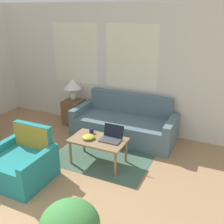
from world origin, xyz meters
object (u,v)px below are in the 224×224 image
Objects in this scene: snack_bowl at (88,137)px; couch at (125,125)px; coffee_table at (98,142)px; laptop at (112,137)px; table_lamp at (72,85)px; armchair at (23,164)px; cup_navy at (91,131)px.

couch is at bearing 81.09° from snack_bowl.
laptop is (0.21, 0.08, 0.11)m from coffee_table.
laptop reaches higher than snack_bowl.
couch is 1.46m from table_lamp.
armchair is at bearing -113.82° from couch.
table_lamp is 1.92m from laptop.
table_lamp is 1.56m from cup_navy.
couch reaches higher than snack_bowl.
laptop is 0.43m from cup_navy.
coffee_table is (0.85, 0.88, 0.14)m from armchair.
armchair is 2.55× the size of laptop.
laptop is at bearing 20.30° from snack_bowl.
laptop is (0.18, -1.02, 0.24)m from couch.
cup_navy is 0.22m from snack_bowl.
couch is at bearing 88.70° from coffee_table.
armchair is at bearing -78.65° from table_lamp.
armchair is (-0.87, -1.98, -0.01)m from couch.
laptop reaches higher than coffee_table.
coffee_table is at bearing 18.46° from snack_bowl.
couch is at bearing 75.58° from cup_navy.
laptop is 0.39m from snack_bowl.
snack_bowl is (0.06, -0.22, -0.01)m from cup_navy.
coffee_table is at bearing -37.18° from cup_navy.
table_lamp is at bearing 174.43° from couch.
laptop is at bearing 42.21° from armchair.
table_lamp is 1.44× the size of laptop.
cup_navy reaches higher than coffee_table.
table_lamp reaches higher than armchair.
coffee_table is at bearing 45.88° from armchair.
laptop is at bearing -11.01° from cup_navy.
armchair reaches higher than snack_bowl.
armchair is 4.18× the size of snack_bowl.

